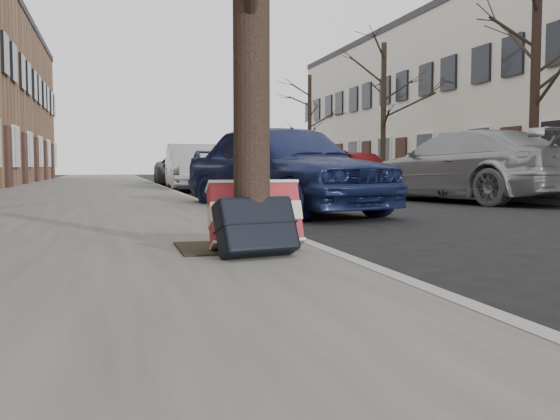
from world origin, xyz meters
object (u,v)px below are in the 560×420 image
object	(u,v)px
suitcase_red	(255,215)
car_near_front	(284,167)
suitcase_navy	(256,226)
car_near_mid	(194,167)

from	to	relation	value
suitcase_red	car_near_front	size ratio (longest dim) A/B	0.16
suitcase_navy	car_near_front	world-z (taller)	car_near_front
car_near_front	car_near_mid	world-z (taller)	car_near_front
suitcase_red	car_near_mid	distance (m)	15.42
suitcase_navy	car_near_mid	bearing A→B (deg)	70.52
car_near_mid	suitcase_navy	bearing A→B (deg)	-93.91
suitcase_red	car_near_front	distance (m)	5.64
suitcase_navy	car_near_front	xyz separation A→B (m)	(1.82, 5.76, 0.43)
suitcase_navy	car_near_front	bearing A→B (deg)	58.62
car_near_front	car_near_mid	xyz separation A→B (m)	(-0.26, 10.00, -0.02)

